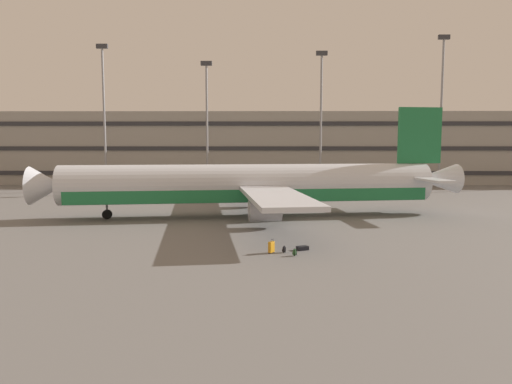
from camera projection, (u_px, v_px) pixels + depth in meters
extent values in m
plane|color=slate|center=(279.00, 216.00, 45.89)|extent=(600.00, 600.00, 0.00)
cube|color=gray|center=(270.00, 148.00, 88.21)|extent=(153.44, 14.92, 12.77)
cube|color=#2D2D33|center=(271.00, 173.00, 81.12)|extent=(151.91, 0.24, 0.70)
cube|color=#2D2D33|center=(271.00, 148.00, 80.69)|extent=(151.91, 0.24, 0.70)
cube|color=#2D2D33|center=(271.00, 124.00, 80.26)|extent=(151.91, 0.24, 0.70)
cylinder|color=silver|center=(250.00, 183.00, 45.55)|extent=(35.99, 8.59, 3.76)
cube|color=#1E723F|center=(250.00, 194.00, 45.65)|extent=(34.56, 8.32, 1.20)
cone|color=silver|center=(47.00, 186.00, 43.17)|extent=(3.46, 3.95, 3.57)
cone|color=silver|center=(436.00, 179.00, 47.93)|extent=(4.88, 3.59, 3.01)
cube|color=#1E723F|center=(420.00, 135.00, 47.25)|extent=(4.52, 0.97, 5.64)
cube|color=silver|center=(432.00, 180.00, 44.10)|extent=(2.55, 5.83, 0.20)
cube|color=silver|center=(399.00, 175.00, 51.14)|extent=(2.55, 5.83, 0.20)
cube|color=silver|center=(276.00, 197.00, 36.43)|extent=(6.40, 15.50, 0.36)
cube|color=silver|center=(249.00, 179.00, 54.98)|extent=(6.40, 15.50, 0.36)
cylinder|color=#9E9EA3|center=(265.00, 209.00, 39.17)|extent=(2.94, 2.41, 2.07)
cylinder|color=#9E9EA3|center=(248.00, 193.00, 52.38)|extent=(2.94, 2.41, 2.07)
cylinder|color=black|center=(107.00, 214.00, 44.12)|extent=(0.94, 0.47, 0.90)
cylinder|color=slate|center=(107.00, 207.00, 44.05)|extent=(0.20, 0.20, 1.36)
cylinder|color=black|center=(267.00, 214.00, 44.43)|extent=(0.94, 0.47, 0.90)
cylinder|color=slate|center=(267.00, 207.00, 44.36)|extent=(0.20, 0.20, 1.36)
cylinder|color=black|center=(262.00, 209.00, 47.59)|extent=(0.94, 0.47, 0.90)
cylinder|color=slate|center=(262.00, 203.00, 47.52)|extent=(0.20, 0.20, 1.36)
cylinder|color=gray|center=(104.00, 119.00, 75.85)|extent=(0.36, 0.36, 22.36)
cube|color=#333338|center=(102.00, 46.00, 74.69)|extent=(1.80, 0.50, 0.70)
cylinder|color=gray|center=(207.00, 127.00, 75.82)|extent=(0.36, 0.36, 19.65)
cube|color=#333338|center=(206.00, 63.00, 74.80)|extent=(1.80, 0.50, 0.70)
cylinder|color=gray|center=(321.00, 122.00, 75.56)|extent=(0.36, 0.36, 21.21)
cube|color=#333338|center=(322.00, 53.00, 74.46)|extent=(1.80, 0.50, 0.70)
cylinder|color=gray|center=(441.00, 115.00, 75.24)|extent=(0.36, 0.36, 23.66)
cube|color=#333338|center=(444.00, 37.00, 74.02)|extent=(1.80, 0.50, 0.70)
cube|color=black|center=(302.00, 248.00, 31.17)|extent=(0.88, 0.74, 0.27)
cube|color=black|center=(308.00, 248.00, 31.34)|extent=(0.12, 0.22, 0.02)
cube|color=orange|center=(271.00, 247.00, 30.27)|extent=(0.44, 0.50, 0.71)
cylinder|color=#333338|center=(271.00, 241.00, 30.09)|extent=(0.02, 0.02, 0.16)
cylinder|color=#333338|center=(273.00, 240.00, 30.29)|extent=(0.02, 0.02, 0.16)
cube|color=black|center=(272.00, 239.00, 30.18)|extent=(0.17, 0.22, 0.02)
cylinder|color=black|center=(269.00, 253.00, 30.21)|extent=(0.05, 0.05, 0.05)
cylinder|color=black|center=(272.00, 252.00, 30.51)|extent=(0.05, 0.05, 0.05)
cylinder|color=black|center=(271.00, 253.00, 30.11)|extent=(0.05, 0.05, 0.05)
cylinder|color=black|center=(274.00, 252.00, 30.40)|extent=(0.05, 0.05, 0.05)
ellipsoid|color=black|center=(284.00, 249.00, 30.41)|extent=(0.25, 0.35, 0.44)
ellipsoid|color=black|center=(283.00, 250.00, 30.40)|extent=(0.13, 0.24, 0.20)
torus|color=black|center=(284.00, 246.00, 30.39)|extent=(0.03, 0.08, 0.08)
cube|color=black|center=(286.00, 250.00, 30.34)|extent=(0.03, 0.04, 0.37)
cube|color=black|center=(285.00, 249.00, 30.51)|extent=(0.03, 0.04, 0.37)
ellipsoid|color=#264C26|center=(295.00, 252.00, 29.53)|extent=(0.35, 0.37, 0.46)
ellipsoid|color=#264C26|center=(293.00, 253.00, 29.60)|extent=(0.21, 0.23, 0.21)
torus|color=black|center=(295.00, 249.00, 29.49)|extent=(0.06, 0.07, 0.08)
cube|color=black|center=(295.00, 253.00, 29.41)|extent=(0.04, 0.04, 0.39)
cube|color=black|center=(297.00, 252.00, 29.54)|extent=(0.04, 0.04, 0.39)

